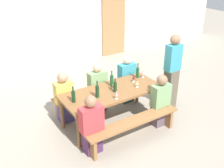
{
  "coord_description": "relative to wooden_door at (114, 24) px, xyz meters",
  "views": [
    {
      "loc": [
        -2.62,
        -4.05,
        3.28
      ],
      "look_at": [
        0.0,
        0.0,
        0.9
      ],
      "focal_mm": 43.5,
      "sensor_mm": 36.0,
      "label": 1
    }
  ],
  "objects": [
    {
      "name": "wine_glass_2",
      "position": [
        -2.28,
        -3.49,
        -0.18
      ],
      "size": [
        0.06,
        0.06,
        0.17
      ],
      "color": "silver",
      "rests_on": "tasting_table"
    },
    {
      "name": "tasting_table",
      "position": [
        -2.35,
        -3.54,
        -0.37
      ],
      "size": [
        2.07,
        0.87,
        0.75
      ],
      "color": "brown",
      "rests_on": "ground"
    },
    {
      "name": "wooden_door",
      "position": [
        0.0,
        0.0,
        0.0
      ],
      "size": [
        0.9,
        0.06,
        2.1
      ],
      "primitive_type": "cube",
      "color": "#9E7247",
      "rests_on": "ground"
    },
    {
      "name": "bench_near",
      "position": [
        -2.35,
        -4.27,
        -0.7
      ],
      "size": [
        1.97,
        0.3,
        0.45
      ],
      "color": "olive",
      "rests_on": "ground"
    },
    {
      "name": "wine_bottle_2",
      "position": [
        -3.19,
        -3.53,
        -0.18
      ],
      "size": [
        0.07,
        0.07,
        0.32
      ],
      "color": "#143319",
      "rests_on": "tasting_table"
    },
    {
      "name": "wine_bottle_0",
      "position": [
        -2.73,
        -3.61,
        -0.17
      ],
      "size": [
        0.07,
        0.07,
        0.34
      ],
      "color": "#143319",
      "rests_on": "tasting_table"
    },
    {
      "name": "seated_guest_near_0",
      "position": [
        -3.15,
        -4.12,
        -0.51
      ],
      "size": [
        0.41,
        0.24,
        1.13
      ],
      "rotation": [
        0.0,
        0.0,
        1.57
      ],
      "color": "#47264C",
      "rests_on": "ground"
    },
    {
      "name": "wine_glass_0",
      "position": [
        -1.83,
        -3.69,
        -0.2
      ],
      "size": [
        0.07,
        0.07,
        0.15
      ],
      "color": "silver",
      "rests_on": "tasting_table"
    },
    {
      "name": "wine_bottle_4",
      "position": [
        -2.24,
        -3.35,
        -0.17
      ],
      "size": [
        0.07,
        0.07,
        0.34
      ],
      "color": "#194723",
      "rests_on": "tasting_table"
    },
    {
      "name": "seated_guest_far_1",
      "position": [
        -2.35,
        -2.95,
        -0.52
      ],
      "size": [
        0.41,
        0.24,
        1.13
      ],
      "rotation": [
        0.0,
        0.0,
        -1.57
      ],
      "color": "#583652",
      "rests_on": "ground"
    },
    {
      "name": "wine_glass_1",
      "position": [
        -2.46,
        -3.86,
        -0.18
      ],
      "size": [
        0.06,
        0.06,
        0.17
      ],
      "color": "silver",
      "rests_on": "tasting_table"
    },
    {
      "name": "bench_far",
      "position": [
        -2.35,
        -2.8,
        -0.7
      ],
      "size": [
        1.97,
        0.3,
        0.45
      ],
      "color": "olive",
      "rests_on": "ground"
    },
    {
      "name": "standing_host",
      "position": [
        -0.92,
        -3.73,
        -0.19
      ],
      "size": [
        0.33,
        0.24,
        1.73
      ],
      "rotation": [
        0.0,
        0.0,
        3.14
      ],
      "color": "brown",
      "rests_on": "ground"
    },
    {
      "name": "back_wall",
      "position": [
        -2.35,
        0.14,
        0.55
      ],
      "size": [
        14.0,
        0.2,
        3.2
      ],
      "primitive_type": "cube",
      "color": "silver",
      "rests_on": "ground"
    },
    {
      "name": "ground_plane",
      "position": [
        -2.35,
        -3.54,
        -1.05
      ],
      "size": [
        24.0,
        24.0,
        0.0
      ],
      "primitive_type": "plane",
      "color": "gray"
    },
    {
      "name": "wine_glass_3",
      "position": [
        -1.74,
        -3.44,
        -0.19
      ],
      "size": [
        0.07,
        0.07,
        0.16
      ],
      "color": "silver",
      "rests_on": "tasting_table"
    },
    {
      "name": "seated_guest_far_0",
      "position": [
        -3.15,
        -2.95,
        -0.51
      ],
      "size": [
        0.38,
        0.24,
        1.12
      ],
      "rotation": [
        0.0,
        0.0,
        -1.57
      ],
      "color": "#413972",
      "rests_on": "ground"
    },
    {
      "name": "wine_bottle_3",
      "position": [
        -2.32,
        -3.6,
        -0.19
      ],
      "size": [
        0.07,
        0.07,
        0.29
      ],
      "color": "#143319",
      "rests_on": "tasting_table"
    },
    {
      "name": "wine_glass_4",
      "position": [
        -1.43,
        -3.38,
        -0.17
      ],
      "size": [
        0.08,
        0.08,
        0.18
      ],
      "color": "silver",
      "rests_on": "tasting_table"
    },
    {
      "name": "seated_guest_far_2",
      "position": [
        -1.57,
        -2.95,
        -0.5
      ],
      "size": [
        0.4,
        0.24,
        1.16
      ],
      "rotation": [
        0.0,
        0.0,
        -1.57
      ],
      "color": "#304B4B",
      "rests_on": "ground"
    },
    {
      "name": "seated_guest_near_1",
      "position": [
        -1.57,
        -4.12,
        -0.51
      ],
      "size": [
        0.39,
        0.24,
        1.13
      ],
      "rotation": [
        0.0,
        0.0,
        1.57
      ],
      "color": "#574753",
      "rests_on": "ground"
    },
    {
      "name": "wine_bottle_1",
      "position": [
        -1.54,
        -3.32,
        -0.17
      ],
      "size": [
        0.07,
        0.07,
        0.34
      ],
      "color": "#194723",
      "rests_on": "tasting_table"
    }
  ]
}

